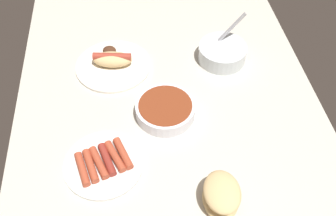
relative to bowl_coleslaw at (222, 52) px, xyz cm
name	(u,v)px	position (x,y,z in cm)	size (l,w,h in cm)	color
ground_plane	(168,107)	(-17.26, 19.85, -4.48)	(120.00, 90.00, 3.00)	beige
bowl_coleslaw	(222,52)	(0.00, 0.00, 0.00)	(15.56, 15.56, 15.12)	silver
bowl_chili	(165,109)	(-21.19, 21.28, -0.66)	(17.04, 17.04, 4.19)	white
plate_hotdog_assembled	(113,62)	(0.98, 35.64, -1.26)	(24.19, 24.19, 5.61)	white
bread_stack	(221,195)	(-50.16, 11.47, 0.62)	(12.61, 10.38, 7.20)	#DBB77A
plate_sausages	(103,163)	(-36.18, 39.24, -1.95)	(20.78, 20.78, 3.01)	white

